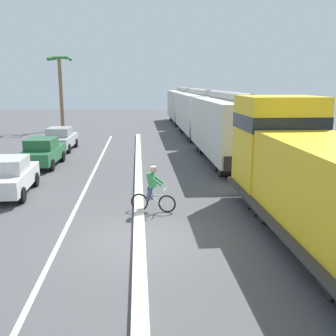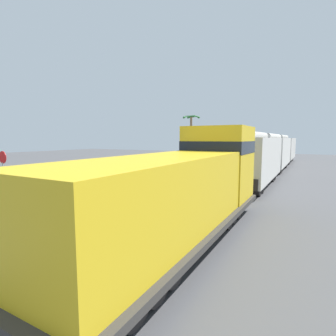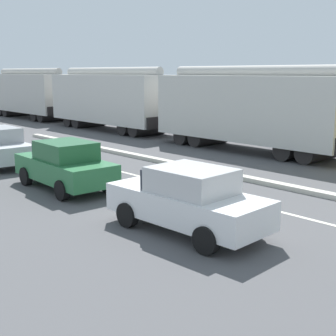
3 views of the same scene
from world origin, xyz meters
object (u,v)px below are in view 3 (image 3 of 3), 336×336
hopper_car_middle (111,99)px  parked_car_green (65,165)px  hopper_car_lead (250,109)px  parked_car_white (188,200)px  hopper_car_trailing (30,94)px

hopper_car_middle → parked_car_green: (-10.74, -12.16, -1.26)m
hopper_car_lead → hopper_car_middle: size_ratio=1.00×
hopper_car_lead → parked_car_green: 10.83m
parked_car_white → hopper_car_lead: bearing=30.8°
hopper_car_middle → parked_car_green: size_ratio=2.49×
hopper_car_lead → parked_car_green: bearing=-177.0°
hopper_car_trailing → parked_car_green: 26.11m
hopper_car_lead → parked_car_white: hopper_car_lead is taller
hopper_car_middle → parked_car_white: 21.06m
hopper_car_lead → hopper_car_trailing: 23.20m
hopper_car_trailing → hopper_car_lead: bearing=-90.0°
parked_car_green → hopper_car_middle: bearing=48.5°
hopper_car_lead → hopper_car_middle: 11.60m
parked_car_white → parked_car_green: 5.87m
hopper_car_lead → parked_car_green: size_ratio=2.49×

